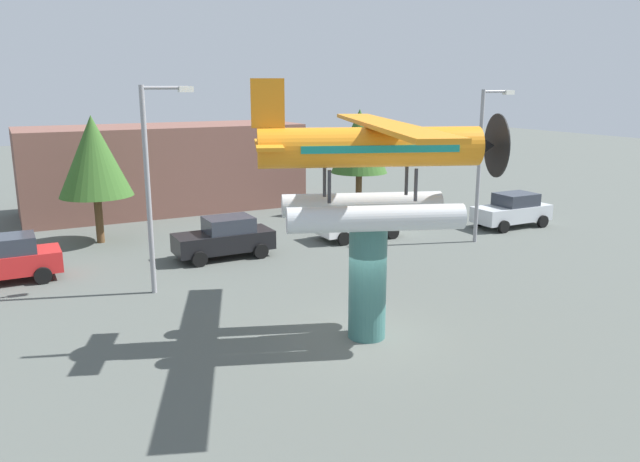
% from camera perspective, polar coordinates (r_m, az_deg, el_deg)
% --- Properties ---
extents(ground_plane, '(140.00, 140.00, 0.00)m').
position_cam_1_polar(ground_plane, '(18.73, 4.29, -9.64)').
color(ground_plane, '#515651').
extents(display_pedestal, '(1.10, 1.10, 3.46)m').
position_cam_1_polar(display_pedestal, '(18.13, 4.39, -4.61)').
color(display_pedestal, '#386B66').
rests_on(display_pedestal, ground).
extents(floatplane_monument, '(7.19, 10.13, 4.00)m').
position_cam_1_polar(floatplane_monument, '(17.41, 5.01, 6.12)').
color(floatplane_monument, silver).
rests_on(floatplane_monument, display_pedestal).
extents(car_near_red, '(4.20, 2.02, 1.76)m').
position_cam_1_polar(car_near_red, '(26.19, -27.17, -2.36)').
color(car_near_red, red).
rests_on(car_near_red, ground).
extents(car_mid_black, '(4.20, 2.02, 1.76)m').
position_cam_1_polar(car_mid_black, '(26.97, -8.74, -0.59)').
color(car_mid_black, black).
rests_on(car_mid_black, ground).
extents(car_far_white, '(4.20, 2.02, 1.76)m').
position_cam_1_polar(car_far_white, '(30.12, 3.73, 1.01)').
color(car_far_white, white).
rests_on(car_far_white, ground).
extents(car_distant_silver, '(4.20, 2.02, 1.76)m').
position_cam_1_polar(car_distant_silver, '(33.98, 17.27, 1.85)').
color(car_distant_silver, silver).
rests_on(car_distant_silver, ground).
extents(streetlight_primary, '(1.84, 0.28, 7.29)m').
position_cam_1_polar(streetlight_primary, '(22.27, -15.10, 5.05)').
color(streetlight_primary, gray).
rests_on(streetlight_primary, ground).
extents(streetlight_secondary, '(1.84, 0.28, 7.08)m').
position_cam_1_polar(streetlight_secondary, '(29.85, 14.79, 6.87)').
color(streetlight_secondary, gray).
rests_on(streetlight_secondary, ground).
extents(storefront_building, '(15.90, 5.61, 4.97)m').
position_cam_1_polar(storefront_building, '(37.93, -14.13, 5.65)').
color(storefront_building, brown).
rests_on(storefront_building, ground).
extents(tree_east, '(3.34, 3.34, 5.95)m').
position_cam_1_polar(tree_east, '(30.46, -20.08, 6.46)').
color(tree_east, brown).
rests_on(tree_east, ground).
extents(tree_center_back, '(3.21, 3.21, 5.96)m').
position_cam_1_polar(tree_center_back, '(35.41, 3.65, 8.22)').
color(tree_center_back, brown).
rests_on(tree_center_back, ground).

